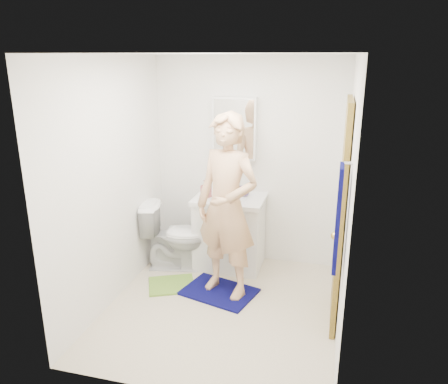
# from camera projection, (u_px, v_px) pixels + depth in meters

# --- Properties ---
(floor) EXTENTS (2.20, 2.40, 0.02)m
(floor) POSITION_uv_depth(u_px,v_px,m) (222.00, 308.00, 4.33)
(floor) COLOR beige
(floor) RESTS_ON ground
(ceiling) EXTENTS (2.20, 2.40, 0.02)m
(ceiling) POSITION_uv_depth(u_px,v_px,m) (221.00, 53.00, 3.61)
(ceiling) COLOR white
(ceiling) RESTS_ON ground
(wall_back) EXTENTS (2.20, 0.02, 2.40)m
(wall_back) POSITION_uv_depth(u_px,v_px,m) (248.00, 162.00, 5.08)
(wall_back) COLOR white
(wall_back) RESTS_ON ground
(wall_front) EXTENTS (2.20, 0.02, 2.40)m
(wall_front) POSITION_uv_depth(u_px,v_px,m) (174.00, 245.00, 2.85)
(wall_front) COLOR white
(wall_front) RESTS_ON ground
(wall_left) EXTENTS (0.02, 2.40, 2.40)m
(wall_left) POSITION_uv_depth(u_px,v_px,m) (111.00, 183.00, 4.23)
(wall_left) COLOR white
(wall_left) RESTS_ON ground
(wall_right) EXTENTS (0.02, 2.40, 2.40)m
(wall_right) POSITION_uv_depth(u_px,v_px,m) (348.00, 202.00, 3.70)
(wall_right) COLOR white
(wall_right) RESTS_ON ground
(vanity_cabinet) EXTENTS (0.75, 0.55, 0.80)m
(vanity_cabinet) POSITION_uv_depth(u_px,v_px,m) (230.00, 234.00, 5.09)
(vanity_cabinet) COLOR white
(vanity_cabinet) RESTS_ON floor
(countertop) EXTENTS (0.79, 0.59, 0.05)m
(countertop) POSITION_uv_depth(u_px,v_px,m) (230.00, 199.00, 4.96)
(countertop) COLOR white
(countertop) RESTS_ON vanity_cabinet
(sink_basin) EXTENTS (0.40, 0.40, 0.03)m
(sink_basin) POSITION_uv_depth(u_px,v_px,m) (230.00, 198.00, 4.95)
(sink_basin) COLOR white
(sink_basin) RESTS_ON countertop
(faucet) EXTENTS (0.03, 0.03, 0.12)m
(faucet) POSITION_uv_depth(u_px,v_px,m) (233.00, 188.00, 5.10)
(faucet) COLOR silver
(faucet) RESTS_ON countertop
(medicine_cabinet) EXTENTS (0.50, 0.12, 0.70)m
(medicine_cabinet) POSITION_uv_depth(u_px,v_px,m) (235.00, 128.00, 4.94)
(medicine_cabinet) COLOR white
(medicine_cabinet) RESTS_ON wall_back
(mirror_panel) EXTENTS (0.46, 0.01, 0.66)m
(mirror_panel) POSITION_uv_depth(u_px,v_px,m) (233.00, 129.00, 4.88)
(mirror_panel) COLOR white
(mirror_panel) RESTS_ON wall_back
(door) EXTENTS (0.05, 0.80, 2.05)m
(door) POSITION_uv_depth(u_px,v_px,m) (341.00, 215.00, 3.90)
(door) COLOR olive
(door) RESTS_ON ground
(door_knob) EXTENTS (0.07, 0.07, 0.07)m
(door_knob) POSITION_uv_depth(u_px,v_px,m) (335.00, 236.00, 3.64)
(door_knob) COLOR gold
(door_knob) RESTS_ON door
(towel) EXTENTS (0.03, 0.24, 0.80)m
(towel) POSITION_uv_depth(u_px,v_px,m) (338.00, 219.00, 3.18)
(towel) COLOR #08084B
(towel) RESTS_ON wall_right
(towel_hook) EXTENTS (0.06, 0.02, 0.02)m
(towel_hook) POSITION_uv_depth(u_px,v_px,m) (348.00, 163.00, 3.04)
(towel_hook) COLOR silver
(towel_hook) RESTS_ON wall_right
(toilet) EXTENTS (0.85, 0.58, 0.79)m
(toilet) POSITION_uv_depth(u_px,v_px,m) (177.00, 236.00, 5.05)
(toilet) COLOR white
(toilet) RESTS_ON floor
(bath_mat) EXTENTS (0.84, 0.70, 0.02)m
(bath_mat) POSITION_uv_depth(u_px,v_px,m) (219.00, 292.00, 4.59)
(bath_mat) COLOR #08084B
(bath_mat) RESTS_ON floor
(green_rug) EXTENTS (0.61, 0.57, 0.02)m
(green_rug) POSITION_uv_depth(u_px,v_px,m) (172.00, 285.00, 4.73)
(green_rug) COLOR olive
(green_rug) RESTS_ON floor
(soap_dispenser) EXTENTS (0.12, 0.12, 0.21)m
(soap_dispenser) POSITION_uv_depth(u_px,v_px,m) (206.00, 188.00, 4.92)
(soap_dispenser) COLOR #AC5150
(soap_dispenser) RESTS_ON countertop
(toothbrush_cup) EXTENTS (0.17, 0.17, 0.11)m
(toothbrush_cup) POSITION_uv_depth(u_px,v_px,m) (244.00, 191.00, 4.98)
(toothbrush_cup) COLOR #604495
(toothbrush_cup) RESTS_ON countertop
(man) EXTENTS (0.79, 0.65, 1.87)m
(man) POSITION_uv_depth(u_px,v_px,m) (227.00, 207.00, 4.31)
(man) COLOR tan
(man) RESTS_ON bath_mat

